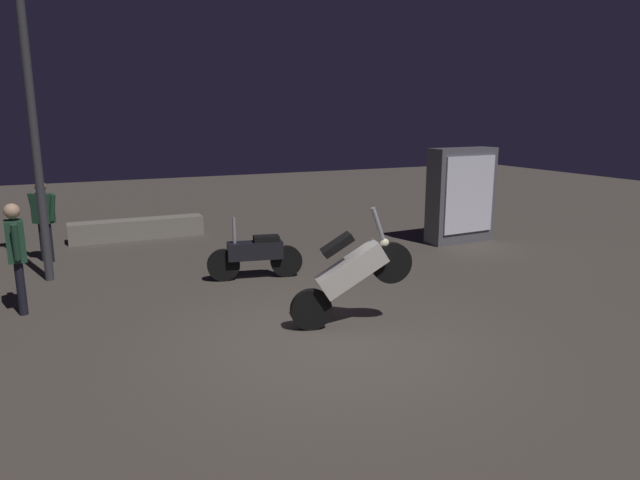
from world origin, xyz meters
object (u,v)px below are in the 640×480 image
object	(u,v)px
person_bystander_far	(43,214)
motorcycle_black_parked_left	(255,254)
kiosk_billboard	(461,195)
motorcycle_white_foreground	(351,274)
person_rider_beside	(16,249)
streetlamp_near	(27,71)

from	to	relation	value
person_bystander_far	motorcycle_black_parked_left	bearing A→B (deg)	-86.99
motorcycle_black_parked_left	kiosk_billboard	size ratio (longest dim) A/B	0.79
motorcycle_white_foreground	person_rider_beside	xyz separation A→B (m)	(-4.06, 2.47, 0.21)
person_bystander_far	kiosk_billboard	world-z (taller)	kiosk_billboard
motorcycle_white_foreground	motorcycle_black_parked_left	world-z (taller)	motorcycle_white_foreground
motorcycle_white_foreground	kiosk_billboard	world-z (taller)	kiosk_billboard
person_bystander_far	streetlamp_near	world-z (taller)	streetlamp_near
motorcycle_white_foreground	motorcycle_black_parked_left	bearing A→B (deg)	112.23
person_bystander_far	streetlamp_near	bearing A→B (deg)	-134.88
person_bystander_far	kiosk_billboard	xyz separation A→B (m)	(8.44, -1.96, 0.12)
person_rider_beside	person_bystander_far	distance (m)	3.12
streetlamp_near	motorcycle_white_foreground	bearing A→B (deg)	-48.10
person_rider_beside	person_bystander_far	bearing A→B (deg)	79.75
motorcycle_black_parked_left	kiosk_billboard	bearing A→B (deg)	-159.32
motorcycle_black_parked_left	person_rider_beside	xyz separation A→B (m)	(-3.62, -0.25, 0.51)
motorcycle_white_foreground	person_bystander_far	distance (m)	6.72
motorcycle_white_foreground	streetlamp_near	distance (m)	6.21
motorcycle_black_parked_left	person_bystander_far	xyz separation A→B (m)	(-3.32, 2.85, 0.49)
motorcycle_white_foreground	motorcycle_black_parked_left	size ratio (longest dim) A/B	0.99
motorcycle_black_parked_left	kiosk_billboard	xyz separation A→B (m)	(5.12, 0.89, 0.61)
motorcycle_black_parked_left	person_rider_beside	size ratio (longest dim) A/B	1.03
motorcycle_white_foreground	person_rider_beside	bearing A→B (deg)	161.82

